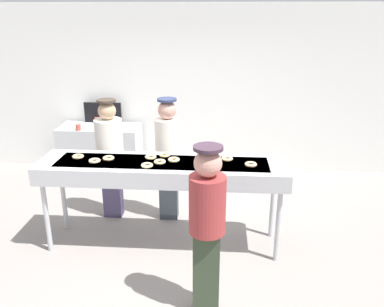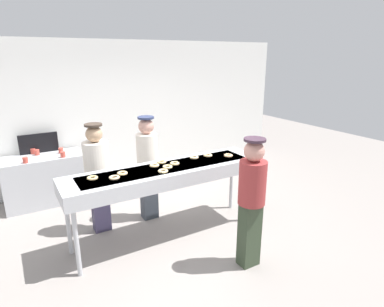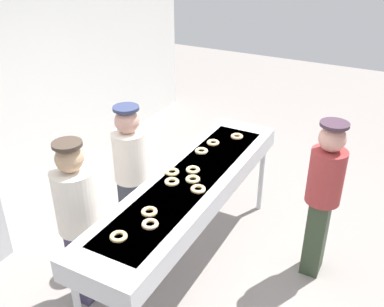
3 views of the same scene
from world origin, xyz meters
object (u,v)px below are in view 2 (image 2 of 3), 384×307
Objects in this scene: plain_donut_2 at (228,155)px; plain_donut_8 at (114,178)px; prep_counter at (45,180)px; paper_cup_3 at (33,151)px; plain_donut_6 at (163,171)px; paper_cup_0 at (61,151)px; menu_display at (39,143)px; worker_assistant at (97,171)px; plain_donut_3 at (175,163)px; paper_cup_1 at (63,154)px; plain_donut_5 at (162,162)px; plain_donut_4 at (154,165)px; plain_donut_1 at (208,155)px; plain_donut_0 at (122,173)px; plain_donut_7 at (92,178)px; plain_donut_9 at (167,167)px; plain_donut_10 at (194,157)px; paper_cup_2 at (25,160)px; paper_cup_4 at (37,152)px; customer_waiting at (252,196)px; worker_baker at (148,162)px; fryer_conveyor at (168,174)px.

plain_donut_2 is 1.00× the size of plain_donut_8.
prep_counter is 0.54m from paper_cup_3.
paper_cup_0 is (-0.90, 2.28, -0.17)m from plain_donut_6.
plain_donut_2 is at bearing 0.55° from plain_donut_8.
plain_donut_6 is 2.46m from paper_cup_0.
plain_donut_6 is 2.79m from menu_display.
worker_assistant is at bearing 128.35° from plain_donut_6.
paper_cup_0 is at bearing 119.34° from plain_donut_3.
paper_cup_1 is at bearing -58.14° from menu_display.
plain_donut_5 is 0.80m from plain_donut_8.
plain_donut_1 is at bearing 0.91° from plain_donut_4.
plain_donut_0 and plain_donut_1 have the same top height.
plain_donut_4 reaches higher than paper_cup_0.
plain_donut_8 is 0.10× the size of prep_counter.
worker_assistant is 17.02× the size of paper_cup_3.
plain_donut_7 is 1.00× the size of plain_donut_9.
plain_donut_10 is 1.40× the size of paper_cup_1.
paper_cup_0 is at bearing -90.96° from worker_assistant.
paper_cup_0 and paper_cup_2 have the same top height.
paper_cup_3 is at bearing 134.94° from plain_donut_1.
plain_donut_6 is at bearing -136.21° from plain_donut_9.
plain_donut_1 is (1.36, 0.09, 0.00)m from plain_donut_0.
plain_donut_7 is at bearing -80.88° from menu_display.
plain_donut_10 reaches higher than paper_cup_4.
plain_donut_3 is at bearing 117.82° from customer_waiting.
plain_donut_3 is 1.22m from customer_waiting.
paper_cup_2 is at bearing 118.97° from plain_donut_0.
plain_donut_9 is 1.40× the size of paper_cup_4.
plain_donut_8 is at bearing 28.55° from worker_baker.
plain_donut_1 is 2.69m from paper_cup_0.
plain_donut_1 is 3.13m from paper_cup_3.
paper_cup_0 is at bearing 115.28° from plain_donut_9.
plain_donut_6 is at bearing -131.44° from fryer_conveyor.
menu_display is (-0.37, 2.29, -0.04)m from plain_donut_7.
plain_donut_10 is 2.53m from paper_cup_0.
paper_cup_3 is (-1.98, 2.19, -0.17)m from plain_donut_10.
plain_donut_8 reaches higher than paper_cup_1.
customer_waiting reaches higher than plain_donut_9.
paper_cup_4 is 0.19m from menu_display.
plain_donut_0 and plain_donut_6 have the same top height.
prep_counter is (-2.10, 1.97, -0.64)m from plain_donut_1.
fryer_conveyor reaches higher than paper_cup_0.
customer_waiting is at bearing -98.49° from plain_donut_1.
menu_display is (-2.10, 2.24, -0.04)m from plain_donut_1.
prep_counter is (-1.92, 3.19, -0.50)m from customer_waiting.
prep_counter is (-0.37, 2.03, -0.64)m from plain_donut_7.
plain_donut_6 is 0.17m from plain_donut_9.
plain_donut_10 is 0.08× the size of worker_assistant.
plain_donut_1 is 0.08× the size of worker_baker.
worker_baker reaches higher than plain_donut_1.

